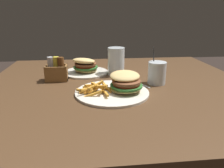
{
  "coord_description": "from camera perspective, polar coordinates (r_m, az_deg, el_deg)",
  "views": [
    {
      "loc": [
        -0.14,
        -1.0,
        1.08
      ],
      "look_at": [
        -0.05,
        -0.13,
        0.79
      ],
      "focal_mm": 35.0,
      "sensor_mm": 36.0,
      "label": 1
    }
  ],
  "objects": [
    {
      "name": "dining_table",
      "position": [
        1.11,
        1.67,
        -5.25
      ],
      "size": [
        1.3,
        1.18,
        0.74
      ],
      "color": "#4C331E",
      "rests_on": "ground_plane"
    },
    {
      "name": "meal_plate_near",
      "position": [
        0.94,
        1.58,
        -0.79
      ],
      "size": [
        0.32,
        0.32,
        0.1
      ],
      "color": "silver",
      "rests_on": "dining_table"
    },
    {
      "name": "beer_glass",
      "position": [
        1.21,
        1.08,
        5.86
      ],
      "size": [
        0.09,
        0.09,
        0.15
      ],
      "color": "silver",
      "rests_on": "dining_table"
    },
    {
      "name": "juice_glass",
      "position": [
        1.08,
        11.63,
        2.71
      ],
      "size": [
        0.09,
        0.09,
        0.18
      ],
      "color": "silver",
      "rests_on": "dining_table"
    },
    {
      "name": "spoon",
      "position": [
        1.12,
        5.19,
        1.22
      ],
      "size": [
        0.1,
        0.17,
        0.02
      ],
      "rotation": [
        0.0,
        0.0,
        2.03
      ],
      "color": "silver",
      "rests_on": "dining_table"
    },
    {
      "name": "meal_plate_far",
      "position": [
        1.25,
        -7.0,
        4.27
      ],
      "size": [
        0.25,
        0.25,
        0.1
      ],
      "color": "silver",
      "rests_on": "dining_table"
    },
    {
      "name": "condiment_caddy",
      "position": [
        1.15,
        -14.3,
        3.27
      ],
      "size": [
        0.11,
        0.08,
        0.12
      ],
      "color": "brown",
      "rests_on": "dining_table"
    }
  ]
}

